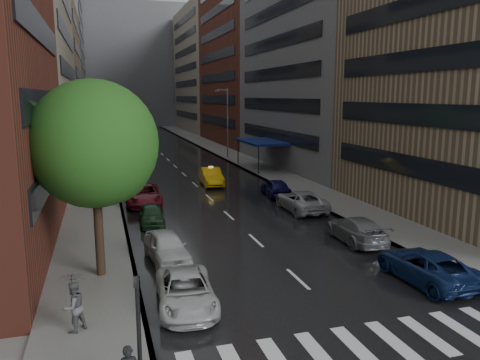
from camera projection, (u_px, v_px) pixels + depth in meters
name	position (u px, v px, depth m)	size (l,w,h in m)	color
ground	(341.00, 318.00, 17.57)	(220.00, 220.00, 0.00)	gray
road	(164.00, 156.00, 64.70)	(14.00, 140.00, 0.01)	black
sidewalk_left	(96.00, 158.00, 62.15)	(4.00, 140.00, 0.15)	gray
sidewalk_right	(227.00, 153.00, 67.23)	(4.00, 140.00, 0.15)	gray
crosswalk	(375.00, 344.00, 15.74)	(13.15, 2.80, 0.01)	silver
buildings_left	(46.00, 40.00, 65.91)	(8.00, 108.00, 38.00)	maroon
buildings_right	(252.00, 51.00, 72.57)	(8.05, 109.10, 36.00)	#937A5B
building_far	(129.00, 66.00, 125.96)	(40.00, 14.00, 32.00)	slate
tree_near	(94.00, 144.00, 20.45)	(5.64, 5.64, 8.99)	#382619
tree_mid	(96.00, 136.00, 33.57)	(4.97, 4.97, 7.93)	#382619
tree_far	(97.00, 128.00, 44.81)	(4.72, 4.72, 7.53)	#382619
taxi	(211.00, 177.00, 43.58)	(1.72, 4.92, 1.62)	yellow
parked_cars_left	(147.00, 203.00, 33.28)	(2.76, 36.79, 1.59)	silver
parked_cars_right	(332.00, 217.00, 29.33)	(2.58, 23.74, 1.50)	#11234F
ped_black_umbrella	(73.00, 298.00, 16.11)	(1.11, 1.08, 2.09)	#57585C
traffic_light	(139.00, 325.00, 12.46)	(0.18, 0.15, 3.45)	black
street_lamp_left	(107.00, 133.00, 42.80)	(1.74, 0.22, 9.00)	gray
street_lamp_right	(227.00, 122.00, 61.30)	(1.74, 0.22, 9.00)	gray
awning	(261.00, 142.00, 52.54)	(4.00, 8.00, 3.12)	navy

